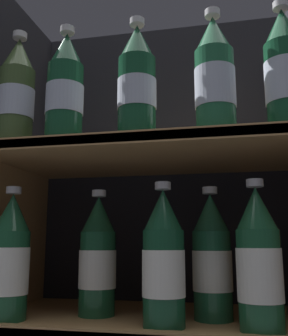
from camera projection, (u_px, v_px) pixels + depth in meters
name	position (u px, v px, depth m)	size (l,w,h in m)	color
fridge_back_wall	(163.00, 194.00, 1.09)	(0.74, 0.02, 0.99)	black
fridge_side_left	(6.00, 188.00, 0.97)	(0.02, 0.42, 0.99)	black
shelf_lower	(148.00, 333.00, 0.83)	(0.70, 0.38, 0.21)	#9E7547
shelf_upper	(148.00, 217.00, 0.88)	(0.70, 0.38, 0.57)	#9E7547
bottle_upper_front_0	(16.00, 95.00, 0.87)	(0.08, 0.08, 0.27)	#384C28
bottle_upper_front_1	(65.00, 91.00, 0.84)	(0.08, 0.08, 0.27)	#144228
bottle_upper_front_2	(135.00, 85.00, 0.81)	(0.08, 0.08, 0.27)	#144228
bottle_upper_front_3	(215.00, 79.00, 0.78)	(0.08, 0.08, 0.27)	#1E5638
bottle_upper_front_4	(286.00, 73.00, 0.75)	(0.08, 0.08, 0.27)	#144228
bottle_lower_front_0	(9.00, 260.00, 0.80)	(0.08, 0.08, 0.27)	#194C2D
bottle_lower_front_1	(164.00, 261.00, 0.73)	(0.08, 0.08, 0.27)	#144228
bottle_lower_front_2	(259.00, 263.00, 0.70)	(0.08, 0.08, 0.27)	#194C2D
bottle_lower_back_0	(98.00, 259.00, 0.85)	(0.08, 0.08, 0.27)	#194C2D
bottle_lower_back_1	(212.00, 260.00, 0.80)	(0.08, 0.08, 0.27)	#1E5638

